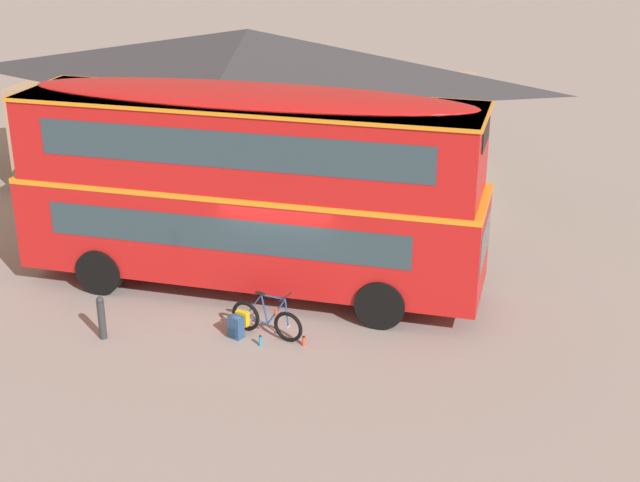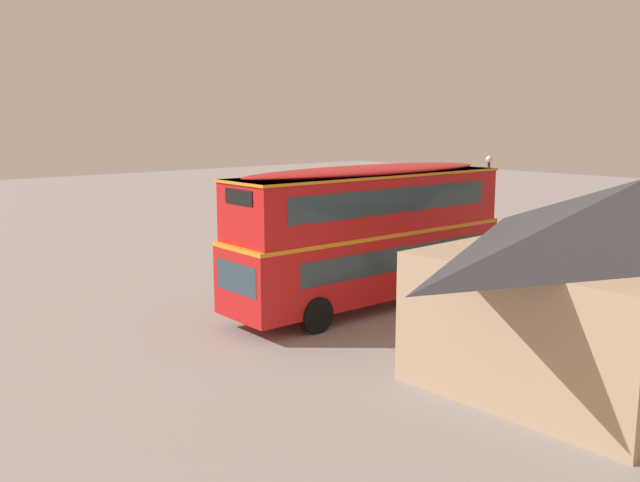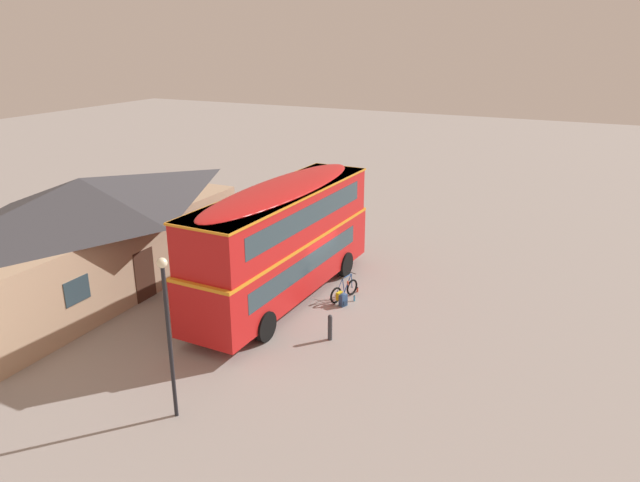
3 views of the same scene
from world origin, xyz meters
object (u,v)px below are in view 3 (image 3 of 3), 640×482
(water_bottle_blue_sports, at_px, (354,298))
(double_decker_bus, at_px, (283,237))
(water_bottle_red_squeeze, at_px, (357,290))
(backpack_on_ground, at_px, (343,299))
(touring_bicycle, at_px, (344,291))
(kerb_bollard, at_px, (330,327))
(street_lamp, at_px, (168,322))

(water_bottle_blue_sports, bearing_deg, double_decker_bus, 110.64)
(water_bottle_red_squeeze, bearing_deg, backpack_on_ground, 179.58)
(touring_bicycle, bearing_deg, water_bottle_blue_sports, -82.36)
(touring_bicycle, bearing_deg, double_decker_bus, 113.09)
(backpack_on_ground, xyz_separation_m, kerb_bollard, (-2.72, -0.68, 0.22))
(water_bottle_blue_sports, bearing_deg, street_lamp, 169.97)
(water_bottle_red_squeeze, bearing_deg, water_bottle_blue_sports, -165.89)
(touring_bicycle, relative_size, kerb_bollard, 1.74)
(double_decker_bus, xyz_separation_m, water_bottle_red_squeeze, (1.88, -2.46, -2.54))
(backpack_on_ground, height_order, kerb_bollard, kerb_bollard)
(double_decker_bus, relative_size, kerb_bollard, 11.10)
(water_bottle_red_squeeze, bearing_deg, street_lamp, 172.04)
(touring_bicycle, distance_m, kerb_bollard, 3.39)
(double_decker_bus, height_order, street_lamp, double_decker_bus)
(street_lamp, bearing_deg, water_bottle_blue_sports, -10.03)
(double_decker_bus, distance_m, water_bottle_blue_sports, 3.82)
(touring_bicycle, height_order, street_lamp, street_lamp)
(touring_bicycle, height_order, water_bottle_red_squeeze, touring_bicycle)
(backpack_on_ground, bearing_deg, touring_bicycle, 22.34)
(kerb_bollard, bearing_deg, street_lamp, 160.52)
(water_bottle_blue_sports, distance_m, street_lamp, 9.75)
(water_bottle_blue_sports, relative_size, kerb_bollard, 0.25)
(backpack_on_ground, relative_size, kerb_bollard, 0.55)
(water_bottle_red_squeeze, relative_size, kerb_bollard, 0.22)
(kerb_bollard, bearing_deg, water_bottle_red_squeeze, 9.05)
(backpack_on_ground, distance_m, water_bottle_red_squeeze, 1.49)
(backpack_on_ground, xyz_separation_m, water_bottle_blue_sports, (0.61, -0.23, -0.16))
(water_bottle_blue_sports, relative_size, street_lamp, 0.05)
(water_bottle_blue_sports, relative_size, water_bottle_red_squeeze, 1.11)
(backpack_on_ground, relative_size, street_lamp, 0.11)
(double_decker_bus, bearing_deg, water_bottle_blue_sports, -69.36)
(street_lamp, bearing_deg, backpack_on_ground, -9.24)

